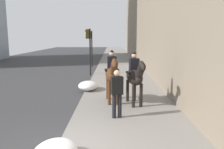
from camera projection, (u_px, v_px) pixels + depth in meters
mounted_horse_near at (112, 74)px, 9.78m from camera, size 2.15×0.71×2.27m
mounted_horse_far at (135, 76)px, 9.45m from camera, size 2.14×0.85×2.22m
pedestrian_greeting at (117, 91)px, 7.90m from camera, size 0.33×0.44×1.70m
traffic_light_near_curb at (89, 44)px, 17.21m from camera, size 0.20×0.44×3.54m
traffic_light_far_curb at (91, 43)px, 22.44m from camera, size 0.20×0.44×3.51m
snow_pile_far at (88, 86)px, 12.23m from camera, size 1.35×1.04×0.47m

